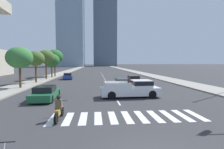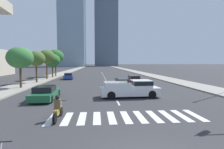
{
  "view_description": "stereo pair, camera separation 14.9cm",
  "coord_description": "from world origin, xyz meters",
  "px_view_note": "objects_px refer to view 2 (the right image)",
  "views": [
    {
      "loc": [
        -1.96,
        -5.56,
        3.38
      ],
      "look_at": [
        0.0,
        15.3,
        2.0
      ],
      "focal_mm": 28.79,
      "sensor_mm": 36.0,
      "label": 1
    },
    {
      "loc": [
        -1.81,
        -5.57,
        3.38
      ],
      "look_at": [
        0.0,
        15.3,
        2.0
      ],
      "focal_mm": 28.79,
      "sensor_mm": 36.0,
      "label": 2
    }
  ],
  "objects_px": {
    "sedan_green_0": "(45,93)",
    "street_tree_fourth": "(52,60)",
    "sedan_gold_1": "(122,85)",
    "sedan_red_2": "(134,80)",
    "street_tree_third": "(47,57)",
    "street_tree_fifth": "(55,57)",
    "pickup_truck": "(133,89)",
    "sedan_blue_3": "(68,76)",
    "street_tree_second": "(36,59)",
    "motorcycle_third": "(58,110)",
    "street_tree_nearest": "(20,58)"
  },
  "relations": [
    {
      "from": "sedan_green_0",
      "to": "street_tree_fourth",
      "type": "distance_m",
      "value": 25.18
    },
    {
      "from": "sedan_gold_1",
      "to": "sedan_red_2",
      "type": "height_order",
      "value": "sedan_gold_1"
    },
    {
      "from": "street_tree_third",
      "to": "street_tree_fifth",
      "type": "height_order",
      "value": "street_tree_fifth"
    },
    {
      "from": "pickup_truck",
      "to": "street_tree_fourth",
      "type": "xyz_separation_m",
      "value": [
        -13.38,
        24.02,
        3.08
      ]
    },
    {
      "from": "pickup_truck",
      "to": "sedan_blue_3",
      "type": "bearing_deg",
      "value": 112.53
    },
    {
      "from": "pickup_truck",
      "to": "sedan_red_2",
      "type": "distance_m",
      "value": 10.81
    },
    {
      "from": "pickup_truck",
      "to": "street_tree_fourth",
      "type": "height_order",
      "value": "street_tree_fourth"
    },
    {
      "from": "sedan_red_2",
      "to": "street_tree_fifth",
      "type": "distance_m",
      "value": 23.31
    },
    {
      "from": "sedan_gold_1",
      "to": "street_tree_third",
      "type": "relative_size",
      "value": 0.73
    },
    {
      "from": "street_tree_second",
      "to": "street_tree_fifth",
      "type": "distance_m",
      "value": 14.01
    },
    {
      "from": "sedan_gold_1",
      "to": "street_tree_fourth",
      "type": "bearing_deg",
      "value": -146.09
    },
    {
      "from": "sedan_gold_1",
      "to": "sedan_red_2",
      "type": "distance_m",
      "value": 6.4
    },
    {
      "from": "sedan_gold_1",
      "to": "street_tree_fourth",
      "type": "xyz_separation_m",
      "value": [
        -12.95,
        19.23,
        3.27
      ]
    },
    {
      "from": "motorcycle_third",
      "to": "street_tree_nearest",
      "type": "height_order",
      "value": "street_tree_nearest"
    },
    {
      "from": "street_tree_second",
      "to": "street_tree_third",
      "type": "height_order",
      "value": "street_tree_third"
    },
    {
      "from": "pickup_truck",
      "to": "sedan_blue_3",
      "type": "distance_m",
      "value": 22.22
    },
    {
      "from": "motorcycle_third",
      "to": "street_tree_third",
      "type": "height_order",
      "value": "street_tree_third"
    },
    {
      "from": "street_tree_nearest",
      "to": "street_tree_fourth",
      "type": "relative_size",
      "value": 1.01
    },
    {
      "from": "street_tree_fourth",
      "to": "street_tree_fifth",
      "type": "height_order",
      "value": "street_tree_fifth"
    },
    {
      "from": "sedan_red_2",
      "to": "street_tree_nearest",
      "type": "height_order",
      "value": "street_tree_nearest"
    },
    {
      "from": "sedan_gold_1",
      "to": "street_tree_second",
      "type": "height_order",
      "value": "street_tree_second"
    },
    {
      "from": "street_tree_fifth",
      "to": "sedan_blue_3",
      "type": "bearing_deg",
      "value": -59.77
    },
    {
      "from": "motorcycle_third",
      "to": "sedan_red_2",
      "type": "relative_size",
      "value": 0.5
    },
    {
      "from": "street_tree_second",
      "to": "sedan_blue_3",
      "type": "bearing_deg",
      "value": 59.62
    },
    {
      "from": "pickup_truck",
      "to": "sedan_gold_1",
      "type": "height_order",
      "value": "pickup_truck"
    },
    {
      "from": "street_tree_fourth",
      "to": "street_tree_third",
      "type": "bearing_deg",
      "value": -90.0
    },
    {
      "from": "street_tree_third",
      "to": "sedan_green_0",
      "type": "bearing_deg",
      "value": -75.46
    },
    {
      "from": "sedan_gold_1",
      "to": "street_tree_fifth",
      "type": "relative_size",
      "value": 0.66
    },
    {
      "from": "street_tree_third",
      "to": "street_tree_fourth",
      "type": "relative_size",
      "value": 1.1
    },
    {
      "from": "sedan_green_0",
      "to": "street_tree_nearest",
      "type": "height_order",
      "value": "street_tree_nearest"
    },
    {
      "from": "street_tree_fourth",
      "to": "street_tree_fifth",
      "type": "bearing_deg",
      "value": 90.0
    },
    {
      "from": "motorcycle_third",
      "to": "sedan_red_2",
      "type": "xyz_separation_m",
      "value": [
        8.21,
        17.03,
        0.03
      ]
    },
    {
      "from": "pickup_truck",
      "to": "street_tree_fourth",
      "type": "relative_size",
      "value": 1.1
    },
    {
      "from": "sedan_blue_3",
      "to": "street_tree_fifth",
      "type": "bearing_deg",
      "value": 25.04
    },
    {
      "from": "street_tree_fourth",
      "to": "street_tree_nearest",
      "type": "bearing_deg",
      "value": -90.0
    },
    {
      "from": "sedan_green_0",
      "to": "sedan_blue_3",
      "type": "relative_size",
      "value": 1.02
    },
    {
      "from": "sedan_gold_1",
      "to": "sedan_red_2",
      "type": "bearing_deg",
      "value": 153.89
    },
    {
      "from": "street_tree_nearest",
      "to": "street_tree_third",
      "type": "relative_size",
      "value": 0.92
    },
    {
      "from": "motorcycle_third",
      "to": "street_tree_fifth",
      "type": "bearing_deg",
      "value": 14.41
    },
    {
      "from": "motorcycle_third",
      "to": "sedan_green_0",
      "type": "relative_size",
      "value": 0.47
    },
    {
      "from": "street_tree_nearest",
      "to": "street_tree_fourth",
      "type": "xyz_separation_m",
      "value": [
        0.0,
        17.05,
        -0.12
      ]
    },
    {
      "from": "street_tree_nearest",
      "to": "street_tree_fifth",
      "type": "bearing_deg",
      "value": 90.0
    },
    {
      "from": "sedan_blue_3",
      "to": "street_tree_nearest",
      "type": "distance_m",
      "value": 14.25
    },
    {
      "from": "sedan_red_2",
      "to": "street_tree_third",
      "type": "height_order",
      "value": "street_tree_third"
    },
    {
      "from": "motorcycle_third",
      "to": "street_tree_nearest",
      "type": "xyz_separation_m",
      "value": [
        -7.55,
        13.45,
        3.43
      ]
    },
    {
      "from": "pickup_truck",
      "to": "street_tree_fourth",
      "type": "bearing_deg",
      "value": 116.92
    },
    {
      "from": "sedan_gold_1",
      "to": "sedan_blue_3",
      "type": "relative_size",
      "value": 0.91
    },
    {
      "from": "sedan_gold_1",
      "to": "street_tree_nearest",
      "type": "xyz_separation_m",
      "value": [
        -12.95,
        2.18,
        3.39
      ]
    },
    {
      "from": "sedan_green_0",
      "to": "street_tree_second",
      "type": "height_order",
      "value": "street_tree_second"
    },
    {
      "from": "street_tree_second",
      "to": "street_tree_third",
      "type": "distance_m",
      "value": 6.23
    }
  ]
}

